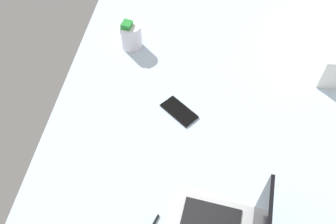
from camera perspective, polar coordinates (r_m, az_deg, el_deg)
The scene contains 3 objects.
bed_mattress at distance 128.65cm, azimuth 11.50°, elevation -7.04°, with size 180.00×140.00×18.00cm, color silver.
snack_cup at distance 148.84cm, azimuth -6.30°, elevation 12.68°, with size 9.00×9.00×13.24cm.
cell_phone at distance 125.88cm, azimuth 1.88°, elevation 0.15°, with size 6.80×14.00×0.80cm, color black.
Camera 1 is at (67.43, -17.84, 117.10)cm, focal length 36.06 mm.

